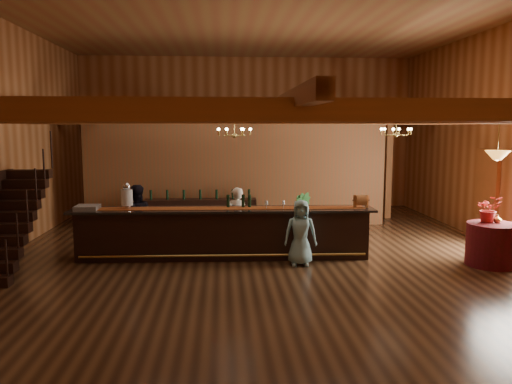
{
  "coord_description": "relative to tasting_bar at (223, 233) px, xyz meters",
  "views": [
    {
      "loc": [
        -0.93,
        -11.43,
        3.0
      ],
      "look_at": [
        -0.12,
        0.4,
        1.44
      ],
      "focal_mm": 35.0,
      "sensor_mm": 36.0,
      "label": 1
    }
  ],
  "objects": [
    {
      "name": "staircase",
      "position": [
        -4.53,
        -0.54,
        0.42
      ],
      "size": [
        1.0,
        2.8,
        2.0
      ],
      "color": "black",
      "rests_on": "floor"
    },
    {
      "name": "backroom_boxes",
      "position": [
        0.62,
        5.7,
        -0.06
      ],
      "size": [
        4.1,
        0.6,
        1.1
      ],
      "color": "black",
      "rests_on": "floor"
    },
    {
      "name": "chandelier_right",
      "position": [
        4.38,
        1.16,
        2.3
      ],
      "size": [
        0.8,
        0.8,
        0.47
      ],
      "color": "tan",
      "rests_on": "beam_grid"
    },
    {
      "name": "glass_rack_tray",
      "position": [
        -3.04,
        0.03,
        0.62
      ],
      "size": [
        0.5,
        0.5,
        0.1
      ],
      "primitive_type": "cube",
      "color": "gray",
      "rests_on": "tasting_bar"
    },
    {
      "name": "table_vase",
      "position": [
        5.94,
        -0.97,
        0.48
      ],
      "size": [
        0.18,
        0.18,
        0.27
      ],
      "primitive_type": "imported",
      "rotation": [
        0.0,
        0.0,
        -0.42
      ],
      "color": "tan",
      "rests_on": "round_table"
    },
    {
      "name": "beverage_dispenser",
      "position": [
        -2.17,
        0.11,
        0.85
      ],
      "size": [
        0.26,
        0.26,
        0.6
      ],
      "color": "silver",
      "rests_on": "tasting_bar"
    },
    {
      "name": "tasting_bar",
      "position": [
        0.0,
        0.0,
        0.0
      ],
      "size": [
        6.92,
        1.07,
        1.16
      ],
      "rotation": [
        0.0,
        0.0,
        -0.03
      ],
      "color": "black",
      "rests_on": "floor"
    },
    {
      "name": "round_table",
      "position": [
        5.81,
        -1.03,
        -0.12
      ],
      "size": [
        1.07,
        1.07,
        0.93
      ],
      "primitive_type": "cylinder",
      "color": "maroon",
      "rests_on": "floor"
    },
    {
      "name": "window_right_back",
      "position": [
        6.87,
        1.2,
        0.97
      ],
      "size": [
        0.12,
        1.05,
        1.75
      ],
      "primitive_type": "cube",
      "color": "white",
      "rests_on": "wall_right"
    },
    {
      "name": "floor_plant",
      "position": [
        2.13,
        2.49,
        0.01
      ],
      "size": [
        0.7,
        0.58,
        1.19
      ],
      "primitive_type": "imported",
      "rotation": [
        0.0,
        0.0,
        -0.08
      ],
      "color": "#2B6B2D",
      "rests_on": "floor"
    },
    {
      "name": "backbar_shelf",
      "position": [
        -0.66,
        3.17,
        -0.13
      ],
      "size": [
        3.24,
        0.51,
        0.91
      ],
      "primitive_type": "cube",
      "rotation": [
        0.0,
        0.0,
        0.0
      ],
      "color": "black",
      "rests_on": "floor"
    },
    {
      "name": "bar_bottle_2",
      "position": [
        0.61,
        0.12,
        0.72
      ],
      "size": [
        0.07,
        0.07,
        0.3
      ],
      "primitive_type": "cylinder",
      "color": "black",
      "rests_on": "tasting_bar"
    },
    {
      "name": "staff_second",
      "position": [
        -2.09,
        0.75,
        0.23
      ],
      "size": [
        0.95,
        0.84,
        1.63
      ],
      "primitive_type": "imported",
      "rotation": [
        0.0,
        0.0,
        3.48
      ],
      "color": "black",
      "rests_on": "floor"
    },
    {
      "name": "bartender",
      "position": [
        0.33,
        0.7,
        0.19
      ],
      "size": [
        0.62,
        0.46,
        1.55
      ],
      "primitive_type": "imported",
      "rotation": [
        0.0,
        0.0,
        3.31
      ],
      "color": "white",
      "rests_on": "floor"
    },
    {
      "name": "partition_wall",
      "position": [
        0.42,
        3.7,
        0.97
      ],
      "size": [
        9.0,
        0.18,
        3.1
      ],
      "primitive_type": "cube",
      "color": "brown",
      "rests_on": "floor"
    },
    {
      "name": "wall_back",
      "position": [
        0.92,
        7.2,
        2.17
      ],
      "size": [
        12.0,
        0.1,
        5.5
      ],
      "primitive_type": "cube",
      "color": "#AB6F41",
      "rests_on": "floor"
    },
    {
      "name": "chandelier_left",
      "position": [
        0.29,
        0.8,
        2.3
      ],
      "size": [
        0.8,
        0.8,
        0.47
      ],
      "color": "tan",
      "rests_on": "beam_grid"
    },
    {
      "name": "ceiling",
      "position": [
        0.92,
        0.2,
        4.92
      ],
      "size": [
        14.0,
        14.0,
        0.0
      ],
      "primitive_type": "plane",
      "rotation": [
        3.14,
        0.0,
        0.0
      ],
      "color": "olive",
      "rests_on": "wall_back"
    },
    {
      "name": "guest",
      "position": [
        1.67,
        -0.71,
        0.13
      ],
      "size": [
        0.74,
        0.52,
        1.44
      ],
      "primitive_type": "imported",
      "rotation": [
        0.0,
        0.0,
        -0.09
      ],
      "color": "#86BFC8",
      "rests_on": "floor"
    },
    {
      "name": "support_posts",
      "position": [
        0.92,
        -0.3,
        1.02
      ],
      "size": [
        9.2,
        10.2,
        3.2
      ],
      "color": "#A1592C",
      "rests_on": "floor"
    },
    {
      "name": "bar_bottle_0",
      "position": [
        0.12,
        0.13,
        0.72
      ],
      "size": [
        0.07,
        0.07,
        0.3
      ],
      "primitive_type": "cylinder",
      "color": "black",
      "rests_on": "tasting_bar"
    },
    {
      "name": "pendant_lamp",
      "position": [
        5.81,
        -1.03,
        1.82
      ],
      "size": [
        0.52,
        0.52,
        0.9
      ],
      "color": "tan",
      "rests_on": "beam_grid"
    },
    {
      "name": "beam_grid",
      "position": [
        0.92,
        0.71,
        2.66
      ],
      "size": [
        11.9,
        13.9,
        0.39
      ],
      "color": "#A1592C",
      "rests_on": "wall_left"
    },
    {
      "name": "bar_bottle_1",
      "position": [
        0.46,
        0.12,
        0.72
      ],
      "size": [
        0.07,
        0.07,
        0.3
      ],
      "primitive_type": "cylinder",
      "color": "black",
      "rests_on": "tasting_bar"
    },
    {
      "name": "floor",
      "position": [
        0.92,
        0.2,
        -0.58
      ],
      "size": [
        14.0,
        14.0,
        0.0
      ],
      "primitive_type": "plane",
      "color": "brown",
      "rests_on": "ground"
    },
    {
      "name": "table_flowers",
      "position": [
        5.78,
        -0.88,
        0.64
      ],
      "size": [
        0.61,
        0.55,
        0.59
      ],
      "primitive_type": "imported",
      "rotation": [
        0.0,
        0.0,
        -0.18
      ],
      "color": "red",
      "rests_on": "round_table"
    },
    {
      "name": "wall_front",
      "position": [
        0.92,
        -6.8,
        2.17
      ],
      "size": [
        12.0,
        0.1,
        5.5
      ],
      "primitive_type": "cube",
      "color": "#AB6F41",
      "rests_on": "floor"
    },
    {
      "name": "raffle_drum",
      "position": [
        3.15,
        -0.14,
        0.74
      ],
      "size": [
        0.34,
        0.24,
        0.3
      ],
      "color": "#995B2E",
      "rests_on": "tasting_bar"
    }
  ]
}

